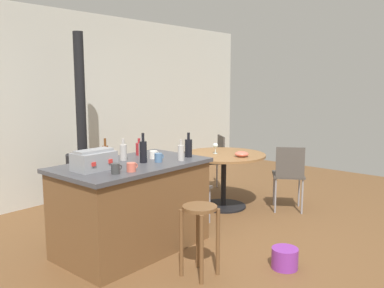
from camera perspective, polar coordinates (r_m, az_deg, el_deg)
name	(u,v)px	position (r m, az deg, el deg)	size (l,w,h in m)	color
ground_plane	(219,244)	(4.48, 3.76, -13.66)	(8.80, 8.80, 0.00)	brown
back_wall	(67,106)	(6.21, -17.04, 5.07)	(8.00, 0.10, 2.70)	beige
kitchen_island	(132,206)	(4.24, -8.31, -8.54)	(1.52, 0.90, 0.90)	brown
wooden_stool	(200,226)	(3.64, 1.08, -11.38)	(0.30, 0.30, 0.64)	brown
dining_table	(224,166)	(5.56, 4.44, -3.09)	(1.12, 1.12, 0.74)	black
folding_chair_near	(185,183)	(4.92, -0.98, -5.46)	(0.45, 0.45, 0.85)	#47423D
folding_chair_far	(289,173)	(5.52, 13.33, -3.89)	(0.55, 0.55, 0.88)	#47423D
folding_chair_left	(214,158)	(6.41, 3.02, -1.99)	(0.56, 0.56, 0.87)	#47423D
wood_stove	(83,167)	(5.68, -14.90, -3.13)	(0.44, 0.45, 2.34)	black
toolbox	(94,160)	(3.86, -13.48, -2.21)	(0.37, 0.25, 0.19)	gray
bottle_0	(123,152)	(4.28, -9.54, -1.09)	(0.07, 0.07, 0.22)	#B7B2AD
bottle_1	(105,155)	(4.07, -11.96, -1.46)	(0.06, 0.06, 0.26)	#603314
bottle_2	(189,148)	(4.40, -0.49, -0.49)	(0.08, 0.08, 0.26)	black
bottle_3	(139,149)	(4.55, -7.37, -0.65)	(0.08, 0.08, 0.19)	maroon
bottle_4	(143,151)	(4.12, -6.81, -1.00)	(0.07, 0.07, 0.30)	black
bottle_5	(181,152)	(4.21, -1.55, -1.17)	(0.07, 0.07, 0.22)	#B7B2AD
bottle_6	(142,151)	(4.32, -7.03, -0.92)	(0.06, 0.06, 0.23)	#B7B2AD
cup_0	(131,167)	(3.74, -8.43, -3.20)	(0.12, 0.08, 0.08)	#DB6651
cup_1	(159,158)	(4.15, -4.68, -1.90)	(0.11, 0.08, 0.09)	#4C7099
cup_2	(154,155)	(4.34, -5.36, -1.49)	(0.12, 0.08, 0.08)	white
cup_3	(116,169)	(3.67, -10.59, -3.39)	(0.11, 0.08, 0.09)	#383838
wine_glass	(215,146)	(5.53, 3.28, -0.24)	(0.07, 0.07, 0.14)	silver
serving_bowl	(242,154)	(5.33, 6.93, -1.39)	(0.18, 0.18, 0.07)	#DB6651
plastic_bucket	(285,258)	(3.99, 12.78, -15.24)	(0.24, 0.24, 0.19)	purple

